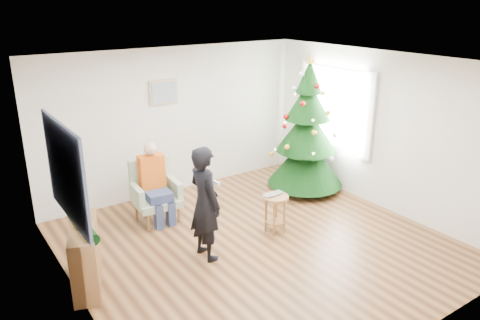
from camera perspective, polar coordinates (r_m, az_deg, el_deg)
floor at (r=6.88m, az=2.19°, el=-10.21°), size 5.00×5.00×0.00m
ceiling at (r=6.04m, az=2.50°, el=11.79°), size 5.00×5.00×0.00m
wall_back at (r=8.39m, az=-7.98°, el=4.69°), size 5.00×0.00×5.00m
wall_front at (r=4.75m, az=20.90°, el=-8.11°), size 5.00×0.00×5.00m
wall_left at (r=5.33m, az=-19.79°, el=-4.96°), size 0.00×5.00×5.00m
wall_right at (r=8.04m, az=16.78°, el=3.39°), size 0.00×5.00×5.00m
window_panel at (r=8.60m, az=11.63°, el=6.21°), size 0.04×1.30×1.40m
curtains at (r=8.58m, az=11.48°, el=6.18°), size 0.05×1.75×1.50m
christmas_tree at (r=8.43m, az=8.16°, el=3.41°), size 1.37×1.37×2.47m
stool at (r=7.09m, az=4.30°, el=-6.54°), size 0.40×0.40×0.59m
laptop at (r=6.97m, az=4.36°, el=-4.29°), size 0.34×0.23×0.03m
armchair at (r=7.57m, az=-10.28°, el=-4.67°), size 0.75×0.70×0.97m
seated_person at (r=7.41m, az=-10.29°, el=-2.73°), size 0.41×0.58×1.28m
standing_man at (r=6.25m, az=-4.30°, el=-5.28°), size 0.40×0.59×1.59m
game_controller at (r=6.20m, az=-2.87°, el=-2.80°), size 0.04×0.13×0.04m
console at (r=6.11m, az=-18.30°, el=-11.06°), size 0.61×1.04×0.80m
garland at (r=5.92m, az=-18.72°, el=-7.53°), size 0.14×0.90×0.14m
tapestry at (r=5.52m, az=-20.53°, el=-1.41°), size 0.03×1.50×1.15m
framed_picture at (r=8.15m, az=-9.31°, el=8.16°), size 0.52×0.05×0.42m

